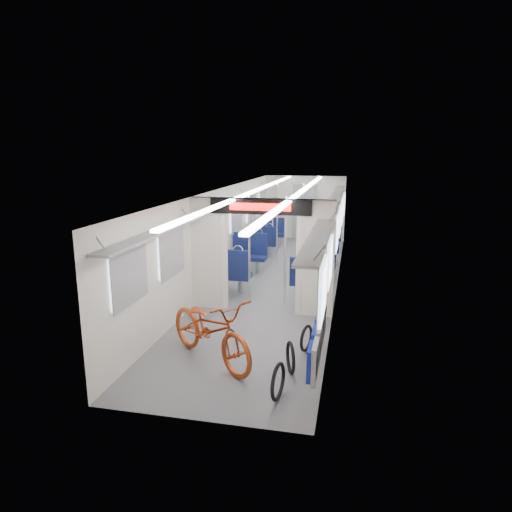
# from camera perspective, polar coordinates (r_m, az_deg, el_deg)

# --- Properties ---
(carriage) EXTENTS (12.00, 12.02, 2.31)m
(carriage) POSITION_cam_1_polar(r_m,az_deg,el_deg) (10.72, 2.52, 3.90)
(carriage) COLOR #515456
(carriage) RESTS_ON ground
(bicycle) EXTENTS (2.04, 1.82, 1.07)m
(bicycle) POSITION_cam_1_polar(r_m,az_deg,el_deg) (7.14, -5.71, -9.05)
(bicycle) COLOR #9E3B17
(bicycle) RESTS_ON ground
(flip_bench) EXTENTS (0.12, 2.10, 0.50)m
(flip_bench) POSITION_cam_1_polar(r_m,az_deg,el_deg) (6.78, 7.78, -9.95)
(flip_bench) COLOR gray
(flip_bench) RESTS_ON carriage
(bike_hoop_a) EXTENTS (0.13, 0.52, 0.52)m
(bike_hoop_a) POSITION_cam_1_polar(r_m,az_deg,el_deg) (6.22, 2.76, -15.62)
(bike_hoop_a) COLOR black
(bike_hoop_a) RESTS_ON ground
(bike_hoop_b) EXTENTS (0.21, 0.48, 0.49)m
(bike_hoop_b) POSITION_cam_1_polar(r_m,az_deg,el_deg) (6.89, 4.34, -12.74)
(bike_hoop_b) COLOR black
(bike_hoop_b) RESTS_ON ground
(bike_hoop_c) EXTENTS (0.18, 0.44, 0.45)m
(bike_hoop_c) POSITION_cam_1_polar(r_m,az_deg,el_deg) (7.61, 6.31, -10.36)
(bike_hoop_c) COLOR black
(bike_hoop_c) RESTS_ON ground
(seat_bay_near_left) EXTENTS (0.96, 2.30, 1.17)m
(seat_bay_near_left) POSITION_cam_1_polar(r_m,az_deg,el_deg) (11.31, -2.01, -0.41)
(seat_bay_near_left) COLOR #0E163F
(seat_bay_near_left) RESTS_ON ground
(seat_bay_near_right) EXTENTS (0.91, 2.06, 1.10)m
(seat_bay_near_right) POSITION_cam_1_polar(r_m,az_deg,el_deg) (10.79, 7.36, -1.35)
(seat_bay_near_right) COLOR #0E163F
(seat_bay_near_right) RESTS_ON ground
(seat_bay_far_left) EXTENTS (0.88, 1.95, 1.06)m
(seat_bay_far_left) POSITION_cam_1_polar(r_m,az_deg,el_deg) (14.79, 1.45, 2.65)
(seat_bay_far_left) COLOR #0E163F
(seat_bay_far_left) RESTS_ON ground
(seat_bay_far_right) EXTENTS (0.93, 2.18, 1.13)m
(seat_bay_far_right) POSITION_cam_1_polar(r_m,az_deg,el_deg) (14.14, 8.59, 2.14)
(seat_bay_far_right) COLOR #0E163F
(seat_bay_far_right) RESTS_ON ground
(stanchion_near_left) EXTENTS (0.04, 0.04, 2.30)m
(stanchion_near_left) POSITION_cam_1_polar(r_m,az_deg,el_deg) (9.72, -0.84, 0.83)
(stanchion_near_left) COLOR silver
(stanchion_near_left) RESTS_ON ground
(stanchion_near_right) EXTENTS (0.04, 0.04, 2.30)m
(stanchion_near_right) POSITION_cam_1_polar(r_m,az_deg,el_deg) (9.47, 3.67, 0.48)
(stanchion_near_right) COLOR silver
(stanchion_near_right) RESTS_ON ground
(stanchion_far_left) EXTENTS (0.04, 0.04, 2.30)m
(stanchion_far_left) POSITION_cam_1_polar(r_m,az_deg,el_deg) (12.97, 2.67, 3.95)
(stanchion_far_left) COLOR silver
(stanchion_far_left) RESTS_ON ground
(stanchion_far_right) EXTENTS (0.04, 0.04, 2.30)m
(stanchion_far_right) POSITION_cam_1_polar(r_m,az_deg,el_deg) (12.99, 5.84, 3.91)
(stanchion_far_right) COLOR silver
(stanchion_far_right) RESTS_ON ground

